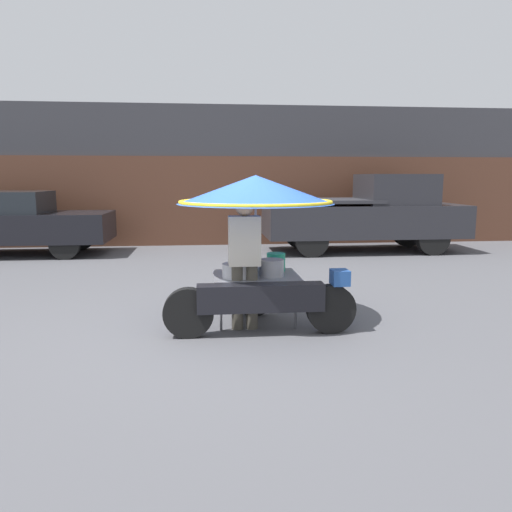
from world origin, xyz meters
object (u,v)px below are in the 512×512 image
at_px(vendor_motorcycle_cart, 257,209).
at_px(pickup_truck, 369,214).
at_px(vendor_person, 245,257).
at_px(parked_car, 7,222).

bearing_deg(vendor_motorcycle_cart, pickup_truck, 59.81).
bearing_deg(vendor_person, pickup_truck, 59.62).
xyz_separation_m(vendor_person, parked_car, (-5.11, 6.40, -0.10)).
relative_size(vendor_motorcycle_cart, parked_car, 0.49).
bearing_deg(vendor_person, parked_car, 128.60).
height_order(vendor_motorcycle_cart, vendor_person, vendor_motorcycle_cart).
relative_size(vendor_person, parked_car, 0.35).
height_order(vendor_person, parked_car, vendor_person).
bearing_deg(parked_car, vendor_person, -51.40).
relative_size(vendor_motorcycle_cart, vendor_person, 1.42).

